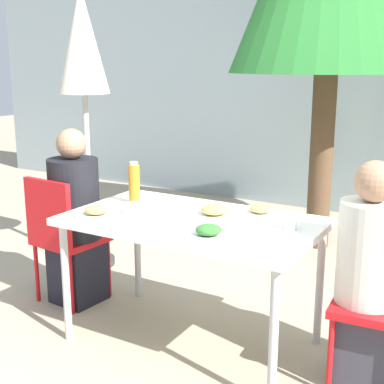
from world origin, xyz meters
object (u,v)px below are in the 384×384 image
chair_left (61,231)px  person_right (367,282)px  person_left (76,222)px  bottle (134,183)px  drinking_cup (290,221)px  salad_bowl (136,208)px  closed_umbrella (83,56)px  chair_right (379,285)px

chair_left → person_right: person_right is taller
person_left → bottle: person_left is taller
person_left → chair_left: bearing=-121.9°
chair_left → drinking_cup: bearing=7.8°
bottle → salad_bowl: 0.23m
drinking_cup → salad_bowl: (-0.89, -0.14, -0.02)m
person_right → salad_bowl: person_right is taller
person_right → closed_umbrella: (-2.26, 0.59, 1.09)m
chair_right → closed_umbrella: 2.62m
person_left → bottle: 0.57m
bottle → chair_right: bearing=1.7°
chair_left → chair_right: 2.00m
chair_right → salad_bowl: chair_right is taller
closed_umbrella → chair_left: bearing=-64.1°
closed_umbrella → chair_right: bearing=-12.3°
person_right → drinking_cup: (-0.41, 0.01, 0.24)m
chair_left → salad_bowl: 0.71m
person_left → person_right: bearing=4.7°
chair_left → chair_right: bearing=9.3°
closed_umbrella → salad_bowl: bearing=-36.1°
chair_left → person_right: size_ratio=0.76×
drinking_cup → chair_right: bearing=8.8°
salad_bowl → person_right: bearing=5.4°
bottle → salad_bowl: size_ratio=1.77×
person_left → chair_right: (1.94, 0.06, -0.05)m
person_right → drinking_cup: person_right is taller
person_right → drinking_cup: size_ratio=12.83×
person_right → closed_umbrella: closed_umbrella is taller
person_right → bottle: 1.45m
chair_left → bottle: bottle is taller
chair_right → bottle: (-1.46, -0.04, 0.36)m
drinking_cup → salad_bowl: drinking_cup is taller
closed_umbrella → salad_bowl: closed_umbrella is taller
chair_left → closed_umbrella: 1.34m
salad_bowl → chair_left: bearing=174.3°
closed_umbrella → bottle: closed_umbrella is taller
chair_right → closed_umbrella: size_ratio=0.41×
person_left → closed_umbrella: 1.27m
chair_left → chair_right: size_ratio=1.00×
chair_left → chair_right: same height
drinking_cup → salad_bowl: bearing=-171.3°
chair_right → person_right: bearing=58.1°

